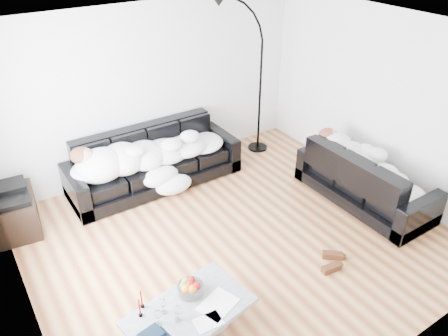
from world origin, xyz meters
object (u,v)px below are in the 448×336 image
wine_glass_a (163,306)px  candle_left (140,308)px  sofa_right (366,177)px  shoes (332,262)px  sleeper_back (154,148)px  floor_lamp (260,85)px  fruit_bowl (190,287)px  sofa_back (154,159)px  stereo (9,192)px  wine_glass_b (158,318)px  wine_glass_c (178,313)px  sleeper_right (368,163)px  av_cabinet (15,213)px  coffee_table (190,322)px  candle_right (141,299)px

wine_glass_a → candle_left: 0.22m
sofa_right → shoes: size_ratio=4.87×
sleeper_back → floor_lamp: floor_lamp is taller
fruit_bowl → sofa_right: bearing=8.5°
wine_glass_a → sofa_back: bearing=66.2°
stereo → sofa_right: bearing=-20.3°
wine_glass_b → wine_glass_c: (0.17, -0.06, 0.01)m
sleeper_right → candle_left: 3.70m
stereo → wine_glass_b: bearing=-69.2°
wine_glass_a → av_cabinet: 2.74m
coffee_table → shoes: bearing=-2.1°
candle_left → floor_lamp: 4.31m
sleeper_right → fruit_bowl: (-3.13, -0.47, -0.19)m
fruit_bowl → wine_glass_a: 0.35m
sleeper_right → coffee_table: sleeper_right is taller
sofa_right → candle_left: sofa_right is taller
sofa_back → av_cabinet: bearing=-179.2°
sofa_back → sleeper_right: sofa_back is taller
candle_right → stereo: 2.53m
wine_glass_c → wine_glass_b: bearing=161.5°
stereo → floor_lamp: size_ratio=0.19×
fruit_bowl → wine_glass_c: (-0.27, -0.23, 0.01)m
fruit_bowl → wine_glass_a: bearing=-166.9°
candle_left → floor_lamp: floor_lamp is taller
wine_glass_b → candle_left: size_ratio=0.81×
sofa_back → sleeper_right: (2.31, -2.08, 0.20)m
sleeper_right → candle_right: 3.63m
sleeper_back → shoes: sleeper_back is taller
shoes → coffee_table: bearing=-162.7°
wine_glass_b → av_cabinet: 2.81m
wine_glass_b → fruit_bowl: bearing=21.6°
sleeper_back → sleeper_right: size_ratio=1.29×
av_cabinet → sleeper_right: bearing=-18.1°
wine_glass_a → wine_glass_c: wine_glass_c is taller
stereo → floor_lamp: (4.03, 0.07, 0.58)m
wine_glass_b → wine_glass_c: size_ratio=0.93×
candle_left → shoes: (2.33, -0.26, -0.41)m
candle_left → stereo: (-0.66, 2.51, 0.13)m
sofa_right → sleeper_back: sleeper_back is taller
av_cabinet → stereo: 0.33m
sofa_right → stereo: size_ratio=4.52×
sofa_back → floor_lamp: size_ratio=1.11×
sofa_back → shoes: sofa_back is taller
sleeper_back → sleeper_right: sleeper_back is taller
wine_glass_c → av_cabinet: bearing=108.8°
coffee_table → candle_left: size_ratio=5.56×
sofa_back → stereo: (-2.02, -0.03, 0.17)m
wine_glass_c → candle_right: bearing=123.4°
wine_glass_c → candle_left: bearing=139.3°
sleeper_right → coffee_table: 3.34m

